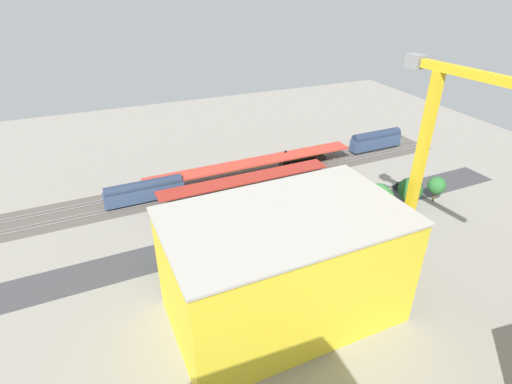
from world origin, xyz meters
The scene contains 25 objects.
ground_plane centered at (0.00, 0.00, 0.00)m, with size 204.42×204.42×0.00m, color gray.
rail_bed centered at (0.00, -23.08, 0.00)m, with size 127.76×13.18×0.01m, color #5B544C.
street_asphalt centered at (0.00, 2.02, 0.00)m, with size 127.76×9.00×0.01m, color #424244.
track_rails centered at (0.00, -23.08, 0.18)m, with size 127.70×11.01×0.12m.
platform_canopy_near centered at (1.10, -15.42, 3.84)m, with size 45.68×6.80×4.03m.
platform_canopy_far centered at (-4.12, -23.12, 4.21)m, with size 59.97×7.29×4.45m.
locomotive centered at (-21.26, -25.67, 1.69)m, with size 15.07×3.00×4.85m.
passenger_coach centered at (-47.17, -25.67, 3.25)m, with size 17.73×3.77×6.20m.
freight_coach_far centered at (25.83, -20.50, 2.99)m, with size 19.52×3.54×5.70m.
parked_car_0 centered at (-37.47, -1.50, 0.71)m, with size 4.38×2.07×1.61m.
parked_car_1 centered at (-31.33, -1.55, 0.77)m, with size 4.69×2.12×1.77m.
parked_car_2 centered at (-24.11, -1.61, 0.78)m, with size 4.73×2.00×1.75m.
parked_car_3 centered at (-17.04, -0.84, 0.76)m, with size 4.53×2.04×1.69m.
construction_building centered at (10.56, 25.69, 9.40)m, with size 35.96×21.09×18.79m, color yellow.
construction_roof_slab centered at (10.56, 25.69, 18.99)m, with size 36.56×21.69×0.40m, color #B7B2A8.
tower_crane centered at (-12.90, 28.20, 23.35)m, with size 4.80×26.46×39.73m.
box_truck_0 centered at (9.13, 9.28, 1.79)m, with size 9.63×2.72×3.68m.
box_truck_1 centered at (-4.28, 10.68, 1.69)m, with size 9.29×2.71×3.44m.
street_tree_0 centered at (-32.19, 6.81, 4.93)m, with size 5.75×5.75×7.82m.
street_tree_1 centered at (-40.32, 6.92, 4.39)m, with size 4.31×4.31×6.56m.
street_tree_2 centered at (-22.50, 7.20, 5.52)m, with size 5.76×5.76×8.41m.
street_tree_3 centered at (24.86, 7.21, 5.43)m, with size 5.82×5.82×8.35m.
street_tree_4 centered at (21.20, 7.85, 5.35)m, with size 6.27×6.27×8.50m.
street_tree_5 centered at (-24.72, 7.09, 4.37)m, with size 4.29×4.29×6.55m.
traffic_light centered at (-5.23, 6.47, 4.49)m, with size 0.50×0.36×6.79m.
Camera 1 is at (34.09, 70.40, 51.06)m, focal length 28.45 mm.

